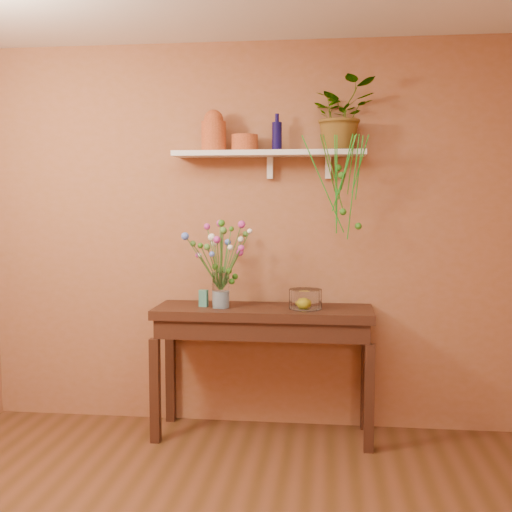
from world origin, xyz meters
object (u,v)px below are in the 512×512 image
(sideboard, at_px, (263,326))
(glass_vase, at_px, (221,293))
(terracotta_jug, at_px, (214,131))
(bouquet, at_px, (221,247))
(glass_bowl, at_px, (305,300))
(spider_plant, at_px, (341,115))
(blue_bottle, at_px, (277,136))

(sideboard, height_order, glass_vase, glass_vase)
(terracotta_jug, bearing_deg, sideboard, -17.34)
(bouquet, bearing_deg, sideboard, 11.17)
(terracotta_jug, xyz_separation_m, glass_vase, (0.07, -0.16, -1.08))
(terracotta_jug, height_order, glass_bowl, terracotta_jug)
(glass_vase, bearing_deg, spider_plant, 12.83)
(blue_bottle, xyz_separation_m, spider_plant, (0.43, -0.01, 0.13))
(bouquet, height_order, glass_bowl, bouquet)
(terracotta_jug, bearing_deg, glass_bowl, -12.16)
(blue_bottle, relative_size, glass_vase, 1.04)
(sideboard, xyz_separation_m, blue_bottle, (0.08, 0.14, 1.28))
(terracotta_jug, bearing_deg, blue_bottle, 3.47)
(terracotta_jug, distance_m, bouquet, 0.80)
(sideboard, relative_size, glass_bowl, 6.71)
(spider_plant, distance_m, glass_bowl, 1.26)
(glass_vase, distance_m, glass_bowl, 0.57)
(glass_vase, xyz_separation_m, glass_bowl, (0.56, 0.02, -0.04))
(blue_bottle, relative_size, spider_plant, 0.53)
(glass_vase, bearing_deg, bouquet, -62.83)
(sideboard, bearing_deg, terracotta_jug, 162.66)
(glass_vase, relative_size, bouquet, 0.51)
(terracotta_jug, relative_size, glass_bowl, 1.28)
(blue_bottle, bearing_deg, sideboard, -119.28)
(bouquet, bearing_deg, glass_bowl, 2.91)
(bouquet, relative_size, glass_bowl, 2.18)
(sideboard, distance_m, spider_plant, 1.51)
(sideboard, distance_m, blue_bottle, 1.29)
(terracotta_jug, height_order, glass_vase, terracotta_jug)
(spider_plant, xyz_separation_m, glass_bowl, (-0.22, -0.16, -1.23))
(bouquet, bearing_deg, spider_plant, 13.26)
(terracotta_jug, xyz_separation_m, blue_bottle, (0.43, 0.03, -0.03))
(sideboard, relative_size, glass_vase, 6.09)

